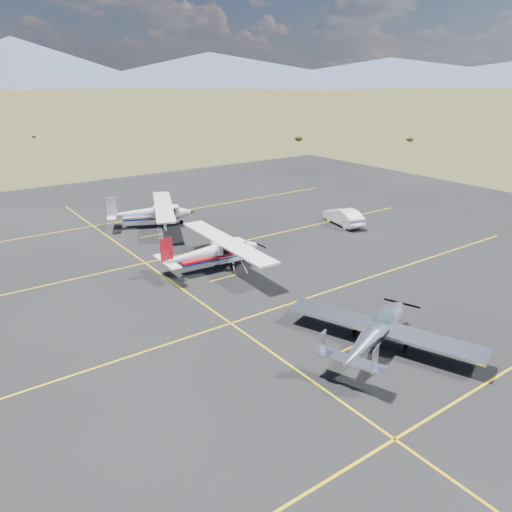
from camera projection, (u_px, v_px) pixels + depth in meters
name	position (u px, v px, depth m)	size (l,w,h in m)	color
ground	(338.00, 308.00, 28.31)	(1600.00, 1600.00, 0.00)	#383D1C
apron	(265.00, 270.00, 33.64)	(72.00, 72.00, 0.02)	black
aircraft_low_wing	(377.00, 330.00, 23.76)	(7.23, 9.73, 2.14)	silver
aircraft_cessna	(213.00, 251.00, 33.63)	(6.46, 10.77, 2.72)	white
aircraft_plain	(151.00, 213.00, 42.97)	(7.71, 10.33, 2.70)	silver
sedan	(344.00, 217.00, 43.46)	(1.54, 4.42, 1.46)	white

